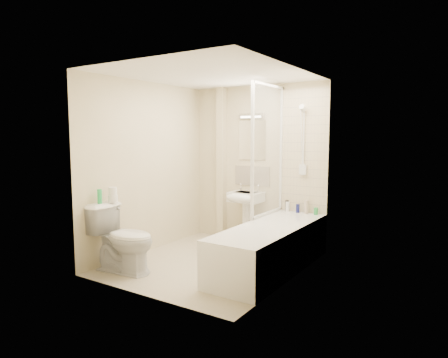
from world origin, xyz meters
The scene contains 24 objects.
floor centered at (0.00, 0.00, 0.00)m, with size 2.50×2.50×0.00m, color beige.
wall_back centered at (0.00, 1.25, 1.20)m, with size 2.20×0.02×2.40m, color beige.
wall_left centered at (-1.10, 0.00, 1.20)m, with size 0.02×2.50×2.40m, color beige.
wall_right centered at (1.10, 0.00, 1.20)m, with size 0.02×2.50×2.40m, color beige.
ceiling centered at (0.00, 0.00, 2.40)m, with size 2.20×2.50×0.02m, color white.
tile_back centered at (0.75, 1.24, 1.42)m, with size 0.70×0.01×1.75m, color beige.
tile_right centered at (1.09, 0.20, 1.42)m, with size 0.01×2.10×1.75m, color beige.
pipe_boxing centered at (-0.62, 1.19, 1.20)m, with size 0.12×0.12×2.40m, color beige.
splashback centered at (-0.09, 1.24, 1.03)m, with size 0.60×0.01×0.30m, color beige.
mirror centered at (-0.09, 1.24, 1.58)m, with size 0.46×0.01×0.60m, color white.
strip_light centered at (-0.09, 1.22, 1.95)m, with size 0.42×0.07×0.07m, color silver.
bathtub centered at (0.75, 0.20, 0.29)m, with size 0.70×2.10×0.55m.
shower_screen centered at (0.40, 0.80, 1.45)m, with size 0.04×0.92×1.80m.
shower_fixture centered at (0.75, 1.19, 1.55)m, with size 0.10×0.16×0.99m.
pedestal_sink centered at (-0.09, 1.01, 0.64)m, with size 0.47×0.45×0.91m.
bottle_black_a centered at (0.54, 1.16, 0.63)m, with size 0.05×0.05×0.17m, color black.
bottle_white_a centered at (0.54, 1.16, 0.62)m, with size 0.06×0.06×0.15m, color white.
bottle_blue centered at (0.70, 1.16, 0.61)m, with size 0.05×0.05×0.12m, color navy.
bottle_cream centered at (0.83, 1.16, 0.65)m, with size 0.06×0.06×0.19m, color #C6B399.
bottle_green centered at (0.97, 1.16, 0.60)m, with size 0.06×0.06×0.10m, color green.
toilet centered at (-0.72, -0.84, 0.41)m, with size 0.85×0.54×0.83m, color white.
toilet_roll_lower centered at (-0.96, -0.77, 0.87)m, with size 0.12×0.12×0.09m, color white.
toilet_roll_upper centered at (-0.96, -0.77, 0.96)m, with size 0.10×0.10×0.10m, color white.
green_bottle centered at (-1.01, -0.93, 0.91)m, with size 0.06×0.06×0.18m, color green.
Camera 1 is at (2.86, -4.15, 1.66)m, focal length 32.00 mm.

